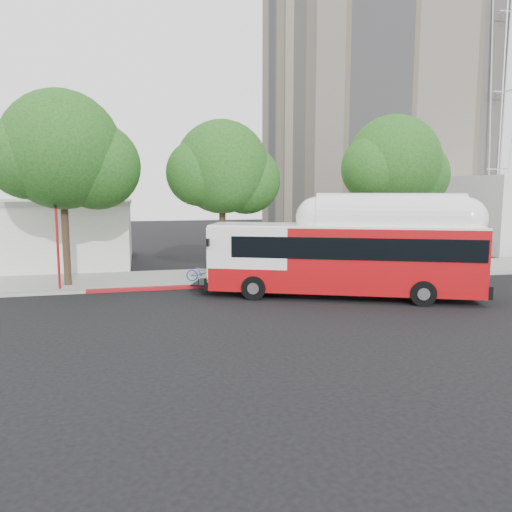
% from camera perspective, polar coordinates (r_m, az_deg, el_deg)
% --- Properties ---
extents(ground, '(120.00, 120.00, 0.00)m').
position_cam_1_polar(ground, '(22.05, 1.39, -5.29)').
color(ground, black).
rests_on(ground, ground).
extents(sidewalk, '(60.00, 5.00, 0.15)m').
position_cam_1_polar(sidewalk, '(28.25, -1.97, -2.27)').
color(sidewalk, gray).
rests_on(sidewalk, ground).
extents(curb_strip, '(60.00, 0.30, 0.15)m').
position_cam_1_polar(curb_strip, '(25.74, -0.82, -3.24)').
color(curb_strip, gray).
rests_on(curb_strip, ground).
extents(red_curb_segment, '(10.00, 0.32, 0.16)m').
position_cam_1_polar(red_curb_segment, '(25.27, -7.49, -3.50)').
color(red_curb_segment, maroon).
rests_on(red_curb_segment, ground).
extents(street_tree_left, '(6.67, 5.80, 9.74)m').
position_cam_1_polar(street_tree_left, '(26.57, -20.29, 10.78)').
color(street_tree_left, '#2D2116').
rests_on(street_tree_left, ground).
extents(street_tree_mid, '(5.75, 5.00, 8.62)m').
position_cam_1_polar(street_tree_mid, '(27.30, -3.08, 9.67)').
color(street_tree_mid, '#2D2116').
rests_on(street_tree_mid, ground).
extents(street_tree_right, '(6.21, 5.40, 9.18)m').
position_cam_1_polar(street_tree_right, '(30.57, 16.11, 9.82)').
color(street_tree_right, '#2D2116').
rests_on(street_tree_right, ground).
extents(apartment_tower, '(18.00, 18.00, 37.00)m').
position_cam_1_polar(apartment_tower, '(55.61, 12.84, 20.62)').
color(apartment_tower, tan).
rests_on(apartment_tower, ground).
extents(low_commercial_bldg, '(16.20, 10.20, 4.25)m').
position_cam_1_polar(low_commercial_bldg, '(35.91, -27.06, 2.35)').
color(low_commercial_bldg, silver).
rests_on(low_commercial_bldg, ground).
extents(comms_tower, '(2.80, 2.80, 40.00)m').
position_cam_1_polar(comms_tower, '(52.18, 26.94, 23.62)').
color(comms_tower, silver).
rests_on(comms_tower, ground).
extents(transit_bus, '(12.78, 7.04, 3.82)m').
position_cam_1_polar(transit_bus, '(23.05, 10.07, -0.33)').
color(transit_bus, '#A60B0F').
rests_on(transit_bus, ground).
extents(signal_pole, '(0.12, 0.41, 4.29)m').
position_cam_1_polar(signal_pole, '(25.70, -21.71, 1.00)').
color(signal_pole, '#A81112').
rests_on(signal_pole, ground).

